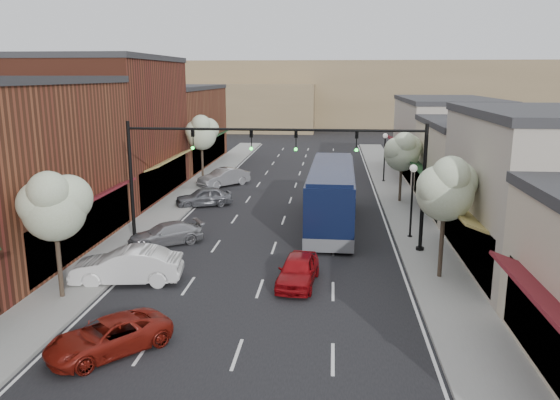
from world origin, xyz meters
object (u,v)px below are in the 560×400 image
(tree_left_far, at_px, (202,132))
(parked_car_b, at_px, (127,266))
(tree_right_far, at_px, (403,150))
(parked_car_e, at_px, (224,177))
(signal_mast_left, at_px, (172,165))
(signal_mast_right, at_px, (379,168))
(parked_car_a, at_px, (108,336))
(tree_right_near, at_px, (447,187))
(coach_bus, at_px, (331,195))
(red_hatchback, at_px, (298,270))
(lamp_post_near, at_px, (412,189))
(tree_left_near, at_px, (54,204))
(lamp_post_far, at_px, (385,149))
(parked_car_d, at_px, (204,197))
(parked_car_c, at_px, (166,234))

(tree_left_far, distance_m, parked_car_b, 24.17)
(tree_right_far, distance_m, parked_car_e, 15.75)
(signal_mast_left, distance_m, parked_car_b, 6.99)
(signal_mast_right, xyz_separation_m, parked_car_b, (-11.82, -5.84, -3.80))
(signal_mast_right, xyz_separation_m, signal_mast_left, (-11.24, 0.00, 0.00))
(parked_car_a, bearing_deg, tree_left_far, 139.95)
(parked_car_e, bearing_deg, tree_left_far, -161.83)
(tree_right_near, relative_size, parked_car_a, 1.38)
(coach_bus, relative_size, red_hatchback, 3.10)
(lamp_post_near, relative_size, parked_car_a, 1.03)
(tree_left_near, xyz_separation_m, lamp_post_near, (16.05, 10.56, -1.22))
(tree_right_near, distance_m, parked_car_a, 15.68)
(coach_bus, bearing_deg, parked_car_b, -129.40)
(lamp_post_near, distance_m, lamp_post_far, 17.50)
(signal_mast_right, xyz_separation_m, parked_car_d, (-11.82, 9.50, -3.92))
(tree_left_near, distance_m, lamp_post_far, 32.35)
(tree_left_near, bearing_deg, tree_left_far, 90.00)
(lamp_post_near, xyz_separation_m, lamp_post_far, (0.00, 17.50, 0.00))
(parked_car_a, relative_size, parked_car_c, 1.01)
(lamp_post_near, xyz_separation_m, parked_car_e, (-14.00, 14.55, -2.23))
(coach_bus, xyz_separation_m, parked_car_d, (-9.35, 4.37, -1.30))
(tree_right_far, bearing_deg, coach_bus, -127.30)
(tree_right_far, xyz_separation_m, coach_bus, (-5.20, -6.82, -1.99))
(parked_car_d, distance_m, parked_car_e, 7.56)
(tree_right_near, relative_size, parked_car_e, 1.26)
(signal_mast_left, bearing_deg, tree_left_near, -108.10)
(signal_mast_left, height_order, lamp_post_near, signal_mast_left)
(tree_right_far, xyz_separation_m, tree_left_near, (-16.60, -20.00, 0.23))
(parked_car_c, distance_m, parked_car_e, 16.96)
(signal_mast_left, distance_m, tree_right_near, 14.55)
(parked_car_e, bearing_deg, red_hatchback, -28.87)
(tree_left_far, relative_size, parked_car_a, 1.42)
(lamp_post_near, bearing_deg, parked_car_b, -149.22)
(signal_mast_left, xyz_separation_m, parked_car_b, (-0.58, -5.84, -3.80))
(parked_car_c, relative_size, parked_car_d, 1.03)
(signal_mast_right, relative_size, lamp_post_far, 1.85)
(tree_left_near, bearing_deg, lamp_post_near, 33.33)
(tree_right_far, height_order, tree_left_near, tree_left_near)
(lamp_post_near, xyz_separation_m, parked_car_b, (-14.00, -8.34, -2.18))
(tree_left_near, height_order, parked_car_d, tree_left_near)
(signal_mast_left, bearing_deg, parked_car_e, 91.94)
(tree_left_near, height_order, parked_car_a, tree_left_near)
(tree_right_far, bearing_deg, parked_car_a, -117.86)
(parked_car_c, bearing_deg, lamp_post_far, 112.37)
(parked_car_d, bearing_deg, signal_mast_right, 28.11)
(red_hatchback, bearing_deg, tree_left_near, -159.03)
(tree_left_far, bearing_deg, parked_car_a, -82.82)
(red_hatchback, xyz_separation_m, parked_car_c, (-7.88, 5.40, -0.08))
(signal_mast_right, height_order, lamp_post_far, signal_mast_right)
(signal_mast_left, height_order, coach_bus, signal_mast_left)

